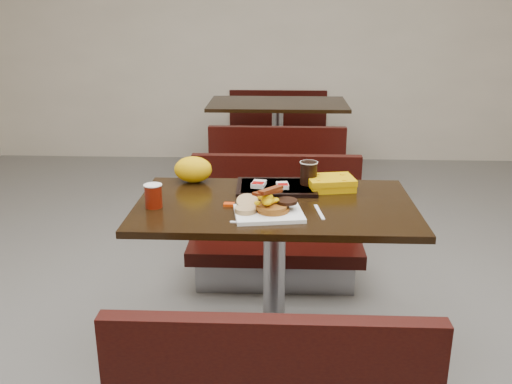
{
  "coord_description": "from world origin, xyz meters",
  "views": [
    {
      "loc": [
        0.01,
        -2.29,
        1.57
      ],
      "look_at": [
        -0.08,
        -0.06,
        0.82
      ],
      "focal_mm": 39.38,
      "sensor_mm": 36.0,
      "label": 1
    }
  ],
  "objects_px": {
    "fork": "(242,222)",
    "hashbrown_sleeve_right": "(282,185)",
    "clamshell": "(330,183)",
    "paper_bag": "(193,169)",
    "table_far": "(277,144)",
    "table_near": "(274,280)",
    "bench_far_n": "(278,129)",
    "tray": "(276,187)",
    "hashbrown_sleeve_left": "(259,184)",
    "bench_near_n": "(275,226)",
    "coffee_cup_near": "(153,196)",
    "pancake_stack": "(273,208)",
    "bench_near_s": "(272,382)",
    "platter": "(269,214)",
    "knife": "(319,212)",
    "coffee_cup_far": "(309,173)",
    "bench_far_s": "(277,168)"
  },
  "relations": [
    {
      "from": "bench_near_n",
      "to": "hashbrown_sleeve_left",
      "type": "height_order",
      "value": "hashbrown_sleeve_left"
    },
    {
      "from": "table_far",
      "to": "platter",
      "type": "bearing_deg",
      "value": -90.51
    },
    {
      "from": "table_far",
      "to": "coffee_cup_near",
      "type": "xyz_separation_m",
      "value": [
        -0.51,
        -2.68,
        0.43
      ]
    },
    {
      "from": "fork",
      "to": "hashbrown_sleeve_right",
      "type": "relative_size",
      "value": 1.86
    },
    {
      "from": "hashbrown_sleeve_left",
      "to": "fork",
      "type": "bearing_deg",
      "value": -86.52
    },
    {
      "from": "bench_near_s",
      "to": "fork",
      "type": "height_order",
      "value": "fork"
    },
    {
      "from": "fork",
      "to": "hashbrown_sleeve_left",
      "type": "distance_m",
      "value": 0.42
    },
    {
      "from": "clamshell",
      "to": "bench_near_n",
      "type": "bearing_deg",
      "value": 107.06
    },
    {
      "from": "bench_near_n",
      "to": "platter",
      "type": "distance_m",
      "value": 0.94
    },
    {
      "from": "knife",
      "to": "bench_far_n",
      "type": "bearing_deg",
      "value": 175.76
    },
    {
      "from": "bench_near_n",
      "to": "bench_near_s",
      "type": "bearing_deg",
      "value": -90.0
    },
    {
      "from": "table_far",
      "to": "table_near",
      "type": "bearing_deg",
      "value": -90.0
    },
    {
      "from": "clamshell",
      "to": "paper_bag",
      "type": "relative_size",
      "value": 1.17
    },
    {
      "from": "table_far",
      "to": "bench_far_n",
      "type": "xyz_separation_m",
      "value": [
        0.0,
        0.7,
        -0.02
      ]
    },
    {
      "from": "hashbrown_sleeve_left",
      "to": "hashbrown_sleeve_right",
      "type": "relative_size",
      "value": 1.11
    },
    {
      "from": "bench_near_s",
      "to": "clamshell",
      "type": "height_order",
      "value": "clamshell"
    },
    {
      "from": "pancake_stack",
      "to": "coffee_cup_far",
      "type": "xyz_separation_m",
      "value": [
        0.16,
        0.36,
        0.04
      ]
    },
    {
      "from": "table_near",
      "to": "bench_far_s",
      "type": "height_order",
      "value": "table_near"
    },
    {
      "from": "bench_near_s",
      "to": "clamshell",
      "type": "bearing_deg",
      "value": 74.22
    },
    {
      "from": "fork",
      "to": "clamshell",
      "type": "distance_m",
      "value": 0.58
    },
    {
      "from": "pancake_stack",
      "to": "tray",
      "type": "distance_m",
      "value": 0.34
    },
    {
      "from": "bench_far_s",
      "to": "coffee_cup_far",
      "type": "bearing_deg",
      "value": -84.79
    },
    {
      "from": "bench_far_s",
      "to": "pancake_stack",
      "type": "xyz_separation_m",
      "value": [
        -0.01,
        -2.04,
        0.42
      ]
    },
    {
      "from": "paper_bag",
      "to": "bench_far_s",
      "type": "bearing_deg",
      "value": 76.22
    },
    {
      "from": "table_near",
      "to": "coffee_cup_near",
      "type": "xyz_separation_m",
      "value": [
        -0.51,
        -0.08,
        0.43
      ]
    },
    {
      "from": "bench_far_n",
      "to": "hashbrown_sleeve_right",
      "type": "height_order",
      "value": "hashbrown_sleeve_right"
    },
    {
      "from": "knife",
      "to": "bench_near_n",
      "type": "bearing_deg",
      "value": -174.53
    },
    {
      "from": "fork",
      "to": "knife",
      "type": "bearing_deg",
      "value": 28.87
    },
    {
      "from": "coffee_cup_near",
      "to": "paper_bag",
      "type": "height_order",
      "value": "paper_bag"
    },
    {
      "from": "bench_near_n",
      "to": "coffee_cup_near",
      "type": "height_order",
      "value": "coffee_cup_near"
    },
    {
      "from": "tray",
      "to": "hashbrown_sleeve_left",
      "type": "relative_size",
      "value": 4.62
    },
    {
      "from": "tray",
      "to": "coffee_cup_far",
      "type": "height_order",
      "value": "coffee_cup_far"
    },
    {
      "from": "hashbrown_sleeve_right",
      "to": "pancake_stack",
      "type": "bearing_deg",
      "value": -103.6
    },
    {
      "from": "fork",
      "to": "paper_bag",
      "type": "height_order",
      "value": "paper_bag"
    },
    {
      "from": "table_near",
      "to": "table_far",
      "type": "relative_size",
      "value": 1.0
    },
    {
      "from": "fork",
      "to": "table_far",
      "type": "bearing_deg",
      "value": 93.72
    },
    {
      "from": "pancake_stack",
      "to": "hashbrown_sleeve_right",
      "type": "xyz_separation_m",
      "value": [
        0.04,
        0.31,
        -0.0
      ]
    },
    {
      "from": "bench_near_n",
      "to": "bench_far_n",
      "type": "bearing_deg",
      "value": 90.0
    },
    {
      "from": "table_far",
      "to": "fork",
      "type": "height_order",
      "value": "fork"
    },
    {
      "from": "table_near",
      "to": "bench_near_s",
      "type": "bearing_deg",
      "value": -90.0
    },
    {
      "from": "tray",
      "to": "table_near",
      "type": "bearing_deg",
      "value": -93.29
    },
    {
      "from": "platter",
      "to": "knife",
      "type": "xyz_separation_m",
      "value": [
        0.21,
        0.04,
        -0.01
      ]
    },
    {
      "from": "bench_far_s",
      "to": "table_far",
      "type": "bearing_deg",
      "value": 90.0
    },
    {
      "from": "bench_near_n",
      "to": "coffee_cup_near",
      "type": "relative_size",
      "value": 9.93
    },
    {
      "from": "bench_far_n",
      "to": "hashbrown_sleeve_right",
      "type": "bearing_deg",
      "value": -89.41
    },
    {
      "from": "paper_bag",
      "to": "bench_near_s",
      "type": "bearing_deg",
      "value": -68.04
    },
    {
      "from": "fork",
      "to": "hashbrown_sleeve_right",
      "type": "bearing_deg",
      "value": 74.74
    },
    {
      "from": "bench_far_s",
      "to": "bench_near_s",
      "type": "bearing_deg",
      "value": -90.0
    },
    {
      "from": "bench_near_s",
      "to": "platter",
      "type": "distance_m",
      "value": 0.68
    },
    {
      "from": "bench_near_n",
      "to": "coffee_cup_near",
      "type": "xyz_separation_m",
      "value": [
        -0.51,
        -0.78,
        0.44
      ]
    }
  ]
}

